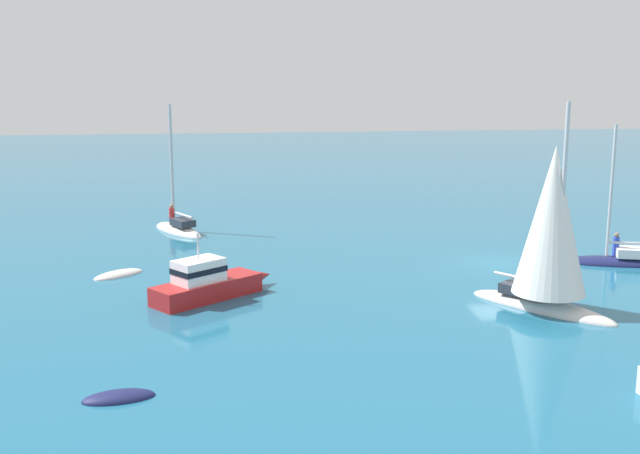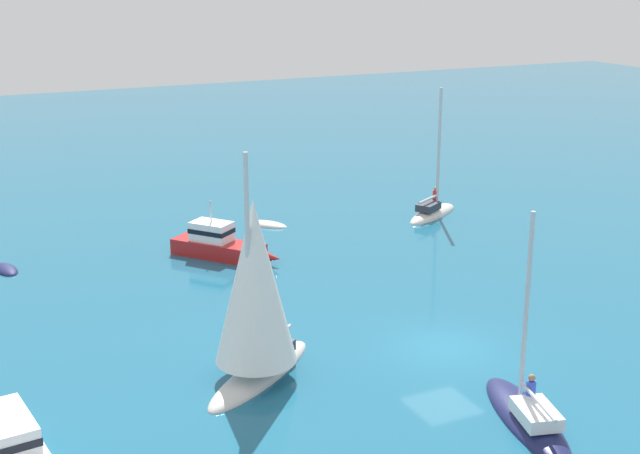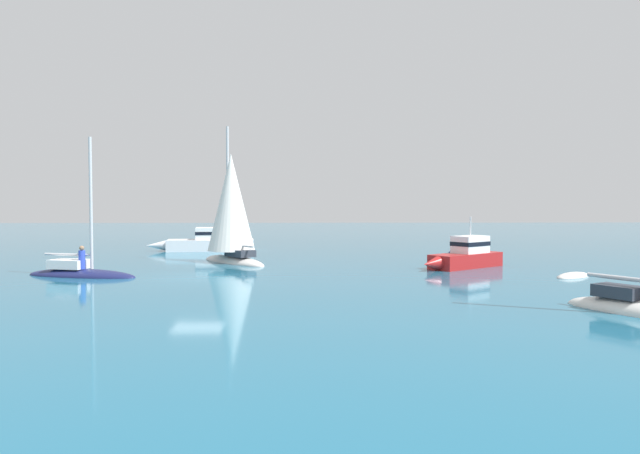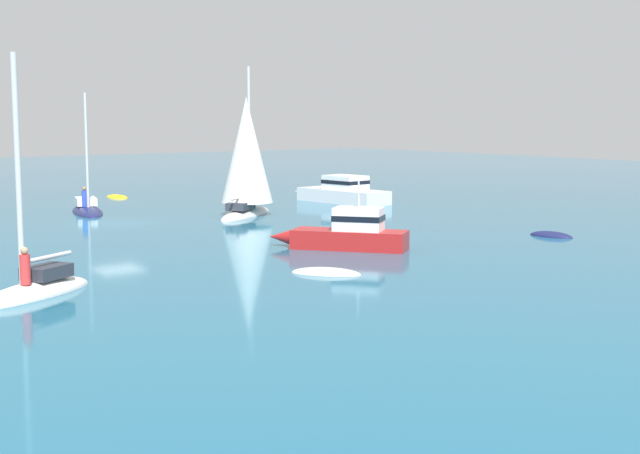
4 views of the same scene
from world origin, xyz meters
TOP-DOWN VIEW (x-y plane):
  - ground_plane at (0.00, 0.00)m, footprint 160.00×160.00m
  - sailboat at (-0.73, -6.00)m, footprint 3.20×6.24m
  - tender at (-14.30, 17.00)m, footprint 1.32×2.30m
  - yacht at (9.92, 16.31)m, footprint 5.05×3.74m
  - launch at (-4.11, 14.39)m, footprint 4.65×5.52m
  - skiff at (-6.14, -14.12)m, footprint 1.29×2.58m
  - cabin_cruiser at (-16.60, -2.13)m, footprint 3.06×8.26m
  - rib at (0.20, 18.68)m, footprint 2.44×2.69m
  - sloop at (-7.54, 0.78)m, footprint 6.10×5.16m

SIDE VIEW (x-z plane):
  - ground_plane at x=0.00m, z-range 0.00..0.00m
  - tender at x=-14.30m, z-range -0.25..0.25m
  - skiff at x=-6.14m, z-range -0.20..0.20m
  - rib at x=0.20m, z-range -0.23..0.23m
  - sailboat at x=-0.73m, z-range -3.52..3.82m
  - yacht at x=9.92m, z-range -3.79..4.21m
  - cabin_cruiser at x=-16.60m, z-range -0.20..1.58m
  - launch at x=-4.11m, z-range -0.77..2.15m
  - sloop at x=-7.54m, z-range -1.26..7.58m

